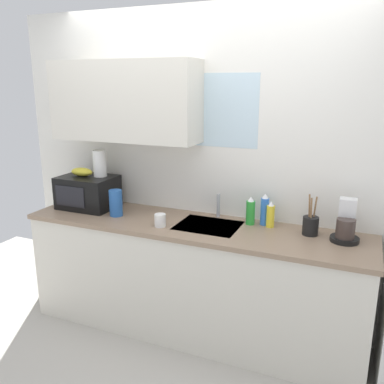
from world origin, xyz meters
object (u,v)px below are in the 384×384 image
(coffee_maker, at_px, (346,225))
(paper_towel_roll, at_px, (100,163))
(banana_bunch, at_px, (82,172))
(dish_soap_bottle_yellow, at_px, (270,215))
(microwave, at_px, (88,192))
(dish_soap_bottle_blue, at_px, (265,210))
(dish_soap_bottle_green, at_px, (250,211))
(mug_white, at_px, (160,220))
(utensil_crock, at_px, (311,225))
(cereal_canister, at_px, (116,203))

(coffee_maker, bearing_deg, paper_towel_roll, -179.76)
(banana_bunch, bearing_deg, dish_soap_bottle_yellow, 4.27)
(microwave, bearing_deg, banana_bunch, 178.20)
(banana_bunch, relative_size, dish_soap_bottle_blue, 0.83)
(microwave, bearing_deg, coffee_maker, 1.67)
(dish_soap_bottle_green, height_order, dish_soap_bottle_blue, dish_soap_bottle_blue)
(banana_bunch, height_order, mug_white, banana_bunch)
(coffee_maker, distance_m, utensil_crock, 0.23)
(dish_soap_bottle_blue, bearing_deg, dish_soap_bottle_green, -161.30)
(microwave, height_order, coffee_maker, coffee_maker)
(paper_towel_roll, xyz_separation_m, dish_soap_bottle_green, (1.28, 0.07, -0.28))
(banana_bunch, distance_m, coffee_maker, 2.11)
(paper_towel_roll, relative_size, dish_soap_bottle_yellow, 1.11)
(mug_white, bearing_deg, microwave, 166.43)
(microwave, relative_size, cereal_canister, 2.18)
(paper_towel_roll, height_order, utensil_crock, paper_towel_roll)
(banana_bunch, relative_size, utensil_crock, 0.69)
(coffee_maker, relative_size, dish_soap_bottle_yellow, 1.41)
(coffee_maker, relative_size, utensil_crock, 0.97)
(paper_towel_roll, distance_m, utensil_crock, 1.75)
(microwave, distance_m, utensil_crock, 1.83)
(dish_soap_bottle_green, distance_m, utensil_crock, 0.45)
(paper_towel_roll, distance_m, coffee_maker, 1.97)
(paper_towel_roll, bearing_deg, dish_soap_bottle_green, 3.04)
(dish_soap_bottle_yellow, relative_size, utensil_crock, 0.68)
(utensil_crock, bearing_deg, coffee_maker, -2.86)
(paper_towel_roll, height_order, cereal_canister, paper_towel_roll)
(microwave, xyz_separation_m, banana_bunch, (-0.05, 0.00, 0.17))
(coffee_maker, xyz_separation_m, utensil_crock, (-0.23, 0.01, -0.03))
(paper_towel_roll, distance_m, cereal_canister, 0.39)
(utensil_crock, bearing_deg, dish_soap_bottle_blue, 166.71)
(dish_soap_bottle_blue, distance_m, cereal_canister, 1.17)
(coffee_maker, bearing_deg, dish_soap_bottle_yellow, 173.49)
(microwave, height_order, dish_soap_bottle_green, microwave)
(dish_soap_bottle_yellow, bearing_deg, microwave, -175.54)
(banana_bunch, bearing_deg, mug_white, -12.89)
(microwave, distance_m, mug_white, 0.81)
(paper_towel_roll, height_order, dish_soap_bottle_yellow, paper_towel_roll)
(cereal_canister, bearing_deg, banana_bunch, 165.62)
(dish_soap_bottle_yellow, relative_size, cereal_canister, 0.94)
(dish_soap_bottle_green, xyz_separation_m, dish_soap_bottle_yellow, (0.15, 0.00, -0.01))
(dish_soap_bottle_yellow, distance_m, cereal_canister, 1.21)
(banana_bunch, bearing_deg, cereal_canister, -14.38)
(cereal_canister, bearing_deg, coffee_maker, 5.28)
(dish_soap_bottle_green, xyz_separation_m, utensil_crock, (0.44, -0.05, -0.03))
(dish_soap_bottle_blue, bearing_deg, microwave, -174.10)
(dish_soap_bottle_blue, xyz_separation_m, mug_white, (-0.70, -0.34, -0.07))
(microwave, xyz_separation_m, coffee_maker, (2.05, 0.06, -0.03))
(dish_soap_bottle_blue, relative_size, cereal_canister, 1.14)
(banana_bunch, relative_size, dish_soap_bottle_green, 0.93)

